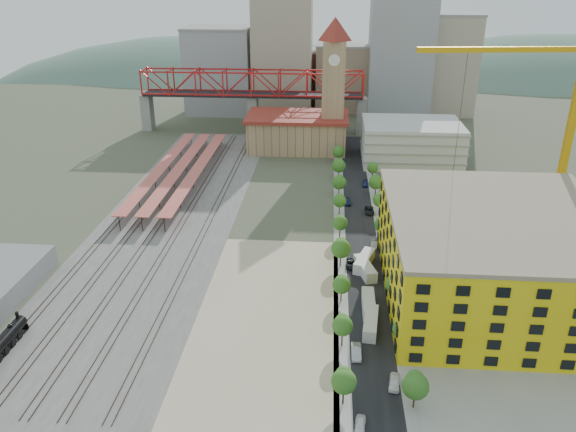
# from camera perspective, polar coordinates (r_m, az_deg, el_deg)

# --- Properties ---
(ground) EXTENTS (400.00, 400.00, 0.00)m
(ground) POSITION_cam_1_polar(r_m,az_deg,el_deg) (139.88, 0.97, -2.99)
(ground) COLOR #474C38
(ground) RESTS_ON ground
(ballast_strip) EXTENTS (36.00, 165.00, 0.06)m
(ballast_strip) POSITION_cam_1_polar(r_m,az_deg,el_deg) (161.35, -11.52, 0.31)
(ballast_strip) COLOR #605E59
(ballast_strip) RESTS_ON ground
(dirt_lot) EXTENTS (28.00, 67.00, 0.06)m
(dirt_lot) POSITION_cam_1_polar(r_m,az_deg,el_deg) (113.02, -2.06, -10.11)
(dirt_lot) COLOR tan
(dirt_lot) RESTS_ON ground
(street_asphalt) EXTENTS (12.00, 170.00, 0.06)m
(street_asphalt) POSITION_cam_1_polar(r_m,az_deg,el_deg) (153.48, 7.28, -0.64)
(street_asphalt) COLOR black
(street_asphalt) RESTS_ON ground
(sidewalk_west) EXTENTS (3.00, 170.00, 0.04)m
(sidewalk_west) POSITION_cam_1_polar(r_m,az_deg,el_deg) (153.26, 5.23, -0.58)
(sidewalk_west) COLOR gray
(sidewalk_west) RESTS_ON ground
(sidewalk_east) EXTENTS (3.00, 170.00, 0.04)m
(sidewalk_east) POSITION_cam_1_polar(r_m,az_deg,el_deg) (153.90, 9.32, -0.70)
(sidewalk_east) COLOR gray
(sidewalk_east) RESTS_ON ground
(construction_pad) EXTENTS (50.00, 90.00, 0.06)m
(construction_pad) POSITION_cam_1_polar(r_m,az_deg,el_deg) (127.93, 21.13, -7.50)
(construction_pad) COLOR gray
(construction_pad) RESTS_ON ground
(rail_tracks) EXTENTS (26.56, 160.00, 0.18)m
(rail_tracks) POSITION_cam_1_polar(r_m,az_deg,el_deg) (161.80, -12.13, 0.37)
(rail_tracks) COLOR #382B23
(rail_tracks) RESTS_ON ground
(platform_canopies) EXTENTS (16.00, 80.00, 4.12)m
(platform_canopies) POSITION_cam_1_polar(r_m,az_deg,el_deg) (185.96, -10.93, 4.86)
(platform_canopies) COLOR #CC4E50
(platform_canopies) RESTS_ON ground
(station_hall) EXTENTS (38.00, 24.00, 13.10)m
(station_hall) POSITION_cam_1_polar(r_m,az_deg,el_deg) (214.54, 0.96, 8.58)
(station_hall) COLOR tan
(station_hall) RESTS_ON ground
(clock_tower) EXTENTS (12.00, 12.00, 52.00)m
(clock_tower) POSITION_cam_1_polar(r_m,az_deg,el_deg) (207.50, 4.67, 14.21)
(clock_tower) COLOR tan
(clock_tower) RESTS_ON ground
(parking_garage) EXTENTS (34.00, 26.00, 14.00)m
(parking_garage) POSITION_cam_1_polar(r_m,az_deg,el_deg) (204.61, 12.39, 7.36)
(parking_garage) COLOR silver
(parking_garage) RESTS_ON ground
(truss_bridge) EXTENTS (94.00, 9.60, 25.60)m
(truss_bridge) POSITION_cam_1_polar(r_m,az_deg,el_deg) (236.04, -3.65, 12.98)
(truss_bridge) COLOR gray
(truss_bridge) RESTS_ON ground
(construction_building) EXTENTS (44.60, 50.60, 18.80)m
(construction_building) POSITION_cam_1_polar(r_m,az_deg,el_deg) (122.69, 20.43, -3.75)
(construction_building) COLOR #FCEF15
(construction_building) RESTS_ON ground
(street_trees) EXTENTS (15.40, 124.40, 8.00)m
(street_trees) POSITION_cam_1_polar(r_m,az_deg,el_deg) (144.45, 7.44, -2.29)
(street_trees) COLOR #35651E
(street_trees) RESTS_ON ground
(skyline) EXTENTS (133.00, 46.00, 60.00)m
(skyline) POSITION_cam_1_polar(r_m,az_deg,el_deg) (269.97, 4.52, 15.18)
(skyline) COLOR #9EA0A3
(skyline) RESTS_ON ground
(distant_hills) EXTENTS (647.00, 264.00, 227.00)m
(distant_hills) POSITION_cam_1_polar(r_m,az_deg,el_deg) (412.01, 9.39, 3.25)
(distant_hills) COLOR #4C6B59
(distant_hills) RESTS_ON ground
(tower_crane) EXTENTS (51.21, 7.38, 54.80)m
(tower_crane) POSITION_cam_1_polar(r_m,az_deg,el_deg) (145.46, 25.91, 9.87)
(tower_crane) COLOR #D69B0D
(tower_crane) RESTS_ON ground
(site_trailer_a) EXTENTS (3.58, 9.76, 2.61)m
(site_trailer_a) POSITION_cam_1_polar(r_m,az_deg,el_deg) (109.72, 8.39, -10.74)
(site_trailer_a) COLOR silver
(site_trailer_a) RESTS_ON ground
(site_trailer_b) EXTENTS (2.48, 9.30, 2.54)m
(site_trailer_b) POSITION_cam_1_polar(r_m,az_deg,el_deg) (115.49, 8.18, -8.81)
(site_trailer_b) COLOR silver
(site_trailer_b) RESTS_ON ground
(site_trailer_c) EXTENTS (5.07, 10.03, 2.65)m
(site_trailer_c) POSITION_cam_1_polar(r_m,az_deg,el_deg) (127.87, 7.82, -5.30)
(site_trailer_c) COLOR silver
(site_trailer_c) RESTS_ON ground
(site_trailer_d) EXTENTS (5.57, 10.10, 2.68)m
(site_trailer_d) POSITION_cam_1_polar(r_m,az_deg,el_deg) (130.88, 7.75, -4.56)
(site_trailer_d) COLOR silver
(site_trailer_d) RESTS_ON ground
(car_0) EXTENTS (1.99, 4.01, 1.31)m
(car_0) POSITION_cam_1_polar(r_m,az_deg,el_deg) (90.07, 7.34, -20.31)
(car_0) COLOR white
(car_0) RESTS_ON ground
(car_1) EXTENTS (1.74, 4.89, 1.61)m
(car_1) POSITION_cam_1_polar(r_m,az_deg,el_deg) (103.11, 6.94, -13.55)
(car_1) COLOR #ABACB1
(car_1) RESTS_ON ground
(car_2) EXTENTS (2.50, 5.01, 1.36)m
(car_2) POSITION_cam_1_polar(r_m,az_deg,el_deg) (130.68, 6.43, -4.87)
(car_2) COLOR black
(car_2) RESTS_ON ground
(car_3) EXTENTS (1.99, 4.62, 1.33)m
(car_3) POSITION_cam_1_polar(r_m,az_deg,el_deg) (164.73, 6.07, 1.42)
(car_3) COLOR #1A234D
(car_3) RESTS_ON ground
(car_4) EXTENTS (2.46, 4.67, 1.51)m
(car_4) POSITION_cam_1_polar(r_m,az_deg,el_deg) (97.79, 10.76, -16.29)
(car_4) COLOR white
(car_4) RESTS_ON ground
(car_5) EXTENTS (2.31, 4.74, 1.50)m
(car_5) POSITION_cam_1_polar(r_m,az_deg,el_deg) (140.09, 8.77, -2.90)
(car_5) COLOR #97989C
(car_5) RESTS_ON ground
(car_6) EXTENTS (2.53, 5.37, 1.48)m
(car_6) POSITION_cam_1_polar(r_m,az_deg,el_deg) (159.41, 8.27, 0.54)
(car_6) COLOR black
(car_6) RESTS_ON ground
(car_7) EXTENTS (2.20, 4.73, 1.34)m
(car_7) POSITION_cam_1_polar(r_m,az_deg,el_deg) (179.68, 7.88, 3.27)
(car_7) COLOR navy
(car_7) RESTS_ON ground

